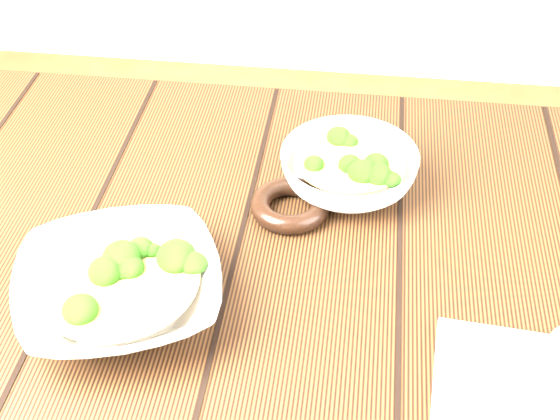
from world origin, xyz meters
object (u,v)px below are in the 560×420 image
soup_bowl_front (119,288)px  soup_bowl_back (349,169)px  table (253,326)px  trivet (290,205)px  napkin (556,414)px

soup_bowl_front → soup_bowl_back: (0.24, 0.25, 0.00)m
table → trivet: trivet is taller
soup_bowl_back → napkin: soup_bowl_back is taller
table → soup_bowl_back: soup_bowl_back is taller
table → napkin: bearing=-28.9°
napkin → soup_bowl_back: bearing=128.2°
soup_bowl_front → trivet: 0.26m
napkin → trivet: bearing=141.4°
soup_bowl_back → table: bearing=-124.3°
table → napkin: napkin is taller
trivet → napkin: trivet is taller
table → soup_bowl_front: (-0.13, -0.09, 0.15)m
soup_bowl_back → trivet: bearing=-138.9°
napkin → table: bearing=155.8°
trivet → napkin: 0.41m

